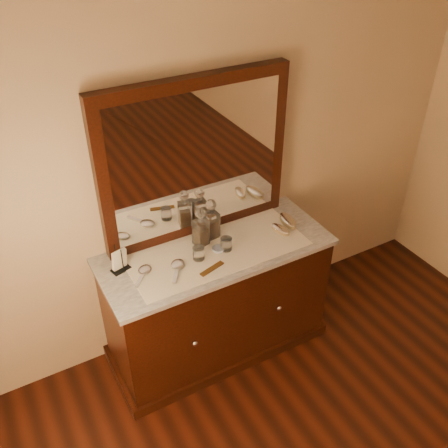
{
  "coord_description": "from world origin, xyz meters",
  "views": [
    {
      "loc": [
        -1.11,
        -0.15,
        2.72
      ],
      "look_at": [
        0.0,
        1.85,
        1.1
      ],
      "focal_mm": 39.74,
      "sensor_mm": 36.0,
      "label": 1
    }
  ],
  "objects_px": {
    "comb": "(212,269)",
    "mirror_frame": "(196,160)",
    "napkin_rack": "(120,261)",
    "brush_near": "(280,230)",
    "decanter_right": "(211,223)",
    "hand_mirror_inner": "(178,266)",
    "dresser_cabinet": "(217,301)",
    "brush_far": "(288,221)",
    "decanter_left": "(201,230)",
    "hand_mirror_outer": "(144,272)",
    "pin_dish": "(218,249)"
  },
  "relations": [
    {
      "from": "decanter_left",
      "to": "pin_dish",
      "type": "bearing_deg",
      "value": -58.93
    },
    {
      "from": "pin_dish",
      "to": "hand_mirror_outer",
      "type": "relative_size",
      "value": 0.43
    },
    {
      "from": "comb",
      "to": "hand_mirror_inner",
      "type": "distance_m",
      "value": 0.2
    },
    {
      "from": "decanter_left",
      "to": "hand_mirror_outer",
      "type": "bearing_deg",
      "value": -168.0
    },
    {
      "from": "dresser_cabinet",
      "to": "pin_dish",
      "type": "bearing_deg",
      "value": -61.61
    },
    {
      "from": "decanter_left",
      "to": "brush_far",
      "type": "height_order",
      "value": "decanter_left"
    },
    {
      "from": "hand_mirror_outer",
      "to": "dresser_cabinet",
      "type": "bearing_deg",
      "value": -0.39
    },
    {
      "from": "comb",
      "to": "decanter_right",
      "type": "relative_size",
      "value": 0.62
    },
    {
      "from": "pin_dish",
      "to": "decanter_right",
      "type": "distance_m",
      "value": 0.17
    },
    {
      "from": "comb",
      "to": "decanter_left",
      "type": "relative_size",
      "value": 0.64
    },
    {
      "from": "mirror_frame",
      "to": "decanter_left",
      "type": "height_order",
      "value": "mirror_frame"
    },
    {
      "from": "napkin_rack",
      "to": "decanter_left",
      "type": "xyz_separation_m",
      "value": [
        0.52,
        -0.01,
        0.04
      ]
    },
    {
      "from": "decanter_left",
      "to": "brush_far",
      "type": "distance_m",
      "value": 0.6
    },
    {
      "from": "decanter_left",
      "to": "comb",
      "type": "bearing_deg",
      "value": -102.71
    },
    {
      "from": "dresser_cabinet",
      "to": "mirror_frame",
      "type": "distance_m",
      "value": 0.97
    },
    {
      "from": "napkin_rack",
      "to": "pin_dish",
      "type": "bearing_deg",
      "value": -11.03
    },
    {
      "from": "napkin_rack",
      "to": "brush_near",
      "type": "bearing_deg",
      "value": -8.3
    },
    {
      "from": "comb",
      "to": "napkin_rack",
      "type": "height_order",
      "value": "napkin_rack"
    },
    {
      "from": "dresser_cabinet",
      "to": "hand_mirror_outer",
      "type": "xyz_separation_m",
      "value": [
        -0.47,
        0.0,
        0.45
      ]
    },
    {
      "from": "brush_near",
      "to": "brush_far",
      "type": "xyz_separation_m",
      "value": [
        0.09,
        0.05,
        0.0
      ]
    },
    {
      "from": "dresser_cabinet",
      "to": "decanter_left",
      "type": "xyz_separation_m",
      "value": [
        -0.06,
        0.09,
        0.54
      ]
    },
    {
      "from": "dresser_cabinet",
      "to": "comb",
      "type": "height_order",
      "value": "comb"
    },
    {
      "from": "mirror_frame",
      "to": "napkin_rack",
      "type": "distance_m",
      "value": 0.73
    },
    {
      "from": "dresser_cabinet",
      "to": "hand_mirror_outer",
      "type": "bearing_deg",
      "value": 179.61
    },
    {
      "from": "mirror_frame",
      "to": "pin_dish",
      "type": "distance_m",
      "value": 0.55
    },
    {
      "from": "mirror_frame",
      "to": "brush_near",
      "type": "height_order",
      "value": "mirror_frame"
    },
    {
      "from": "hand_mirror_inner",
      "to": "brush_far",
      "type": "bearing_deg",
      "value": 3.6
    },
    {
      "from": "comb",
      "to": "hand_mirror_inner",
      "type": "height_order",
      "value": "hand_mirror_inner"
    },
    {
      "from": "decanter_right",
      "to": "brush_near",
      "type": "distance_m",
      "value": 0.45
    },
    {
      "from": "dresser_cabinet",
      "to": "brush_far",
      "type": "height_order",
      "value": "brush_far"
    },
    {
      "from": "comb",
      "to": "brush_near",
      "type": "bearing_deg",
      "value": -4.36
    },
    {
      "from": "decanter_left",
      "to": "hand_mirror_outer",
      "type": "height_order",
      "value": "decanter_left"
    },
    {
      "from": "mirror_frame",
      "to": "brush_near",
      "type": "xyz_separation_m",
      "value": [
        0.44,
        -0.29,
        -0.48
      ]
    },
    {
      "from": "comb",
      "to": "hand_mirror_inner",
      "type": "bearing_deg",
      "value": 131.53
    },
    {
      "from": "decanter_right",
      "to": "brush_far",
      "type": "distance_m",
      "value": 0.52
    },
    {
      "from": "decanter_left",
      "to": "brush_near",
      "type": "distance_m",
      "value": 0.52
    },
    {
      "from": "hand_mirror_outer",
      "to": "hand_mirror_inner",
      "type": "xyz_separation_m",
      "value": [
        0.19,
        -0.05,
        0.0
      ]
    },
    {
      "from": "decanter_right",
      "to": "brush_far",
      "type": "relative_size",
      "value": 1.46
    },
    {
      "from": "comb",
      "to": "decanter_left",
      "type": "bearing_deg",
      "value": 61.73
    },
    {
      "from": "brush_far",
      "to": "hand_mirror_outer",
      "type": "relative_size",
      "value": 1.02
    },
    {
      "from": "brush_near",
      "to": "hand_mirror_inner",
      "type": "relative_size",
      "value": 0.74
    },
    {
      "from": "napkin_rack",
      "to": "brush_near",
      "type": "relative_size",
      "value": 1.06
    },
    {
      "from": "decanter_right",
      "to": "napkin_rack",
      "type": "bearing_deg",
      "value": -177.27
    },
    {
      "from": "comb",
      "to": "mirror_frame",
      "type": "bearing_deg",
      "value": 58.94
    },
    {
      "from": "napkin_rack",
      "to": "decanter_right",
      "type": "bearing_deg",
      "value": 2.73
    },
    {
      "from": "pin_dish",
      "to": "mirror_frame",
      "type": "bearing_deg",
      "value": 91.76
    },
    {
      "from": "napkin_rack",
      "to": "hand_mirror_outer",
      "type": "relative_size",
      "value": 0.91
    },
    {
      "from": "napkin_rack",
      "to": "brush_far",
      "type": "xyz_separation_m",
      "value": [
        1.11,
        -0.1,
        -0.04
      ]
    },
    {
      "from": "napkin_rack",
      "to": "decanter_left",
      "type": "distance_m",
      "value": 0.52
    },
    {
      "from": "dresser_cabinet",
      "to": "mirror_frame",
      "type": "xyz_separation_m",
      "value": [
        0.0,
        0.25,
        0.94
      ]
    }
  ]
}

